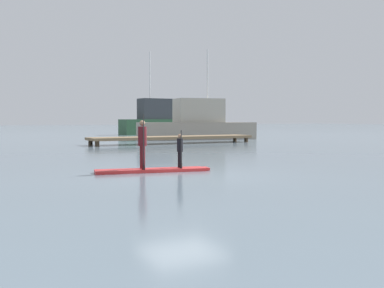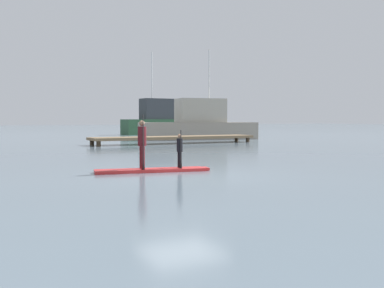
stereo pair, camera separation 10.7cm
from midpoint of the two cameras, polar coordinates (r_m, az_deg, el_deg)
name	(u,v)px [view 1 (the left image)]	position (r m, az deg, el deg)	size (l,w,h in m)	color
ground_plane	(182,174)	(14.17, -1.47, -3.84)	(240.00, 240.00, 0.00)	slate
paddleboard_near	(153,170)	(14.96, -5.12, -3.29)	(3.80, 1.40, 0.10)	red
paddler_adult	(142,141)	(14.81, -6.44, 0.36)	(0.33, 0.50, 1.78)	#4C1419
paddler_child_solo	(180,149)	(15.09, -1.72, -0.60)	(0.24, 0.39, 1.26)	black
fishing_boat_white_large	(197,124)	(38.81, 0.59, 2.46)	(10.21, 4.50, 7.65)	#9E9384
motor_boat_small_navy	(160,121)	(51.73, -4.05, 2.87)	(9.83, 2.91, 9.21)	#2D5638
floating_dock	(173,138)	(31.93, -2.46, 0.81)	(11.97, 2.12, 0.52)	#846B4C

